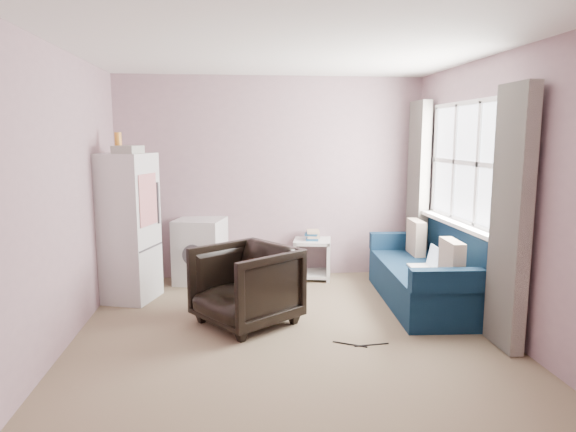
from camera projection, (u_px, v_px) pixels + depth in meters
name	position (u px, v px, depth m)	size (l,w,h in m)	color
room	(292.00, 197.00, 4.37)	(3.84, 4.24, 2.54)	#7D6B52
armchair	(246.00, 281.00, 4.83)	(0.81, 0.76, 0.83)	black
fridge	(127.00, 227.00, 5.51)	(0.69, 0.68, 1.81)	silver
washing_machine	(200.00, 249.00, 6.24)	(0.67, 0.67, 0.78)	silver
side_table	(312.00, 256.00, 6.42)	(0.53, 0.53, 0.61)	silver
sofa	(431.00, 275.00, 5.46)	(0.96, 1.93, 0.84)	#0E2843
window_dressing	(455.00, 202.00, 5.25)	(0.17, 2.62, 2.18)	white
floor_cables	(361.00, 344.00, 4.39)	(0.47, 0.16, 0.01)	black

